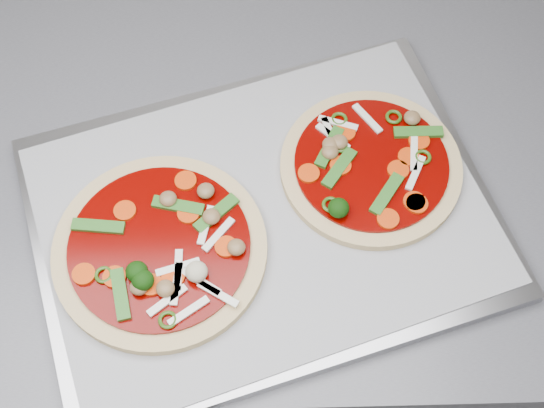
{
  "coord_description": "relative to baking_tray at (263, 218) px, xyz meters",
  "views": [
    {
      "loc": [
        0.63,
        0.81,
        1.68
      ],
      "look_at": [
        0.64,
        1.22,
        0.93
      ],
      "focal_mm": 50.0,
      "sensor_mm": 36.0,
      "label": 1
    }
  ],
  "objects": [
    {
      "name": "baking_tray",
      "position": [
        0.0,
        0.0,
        0.0
      ],
      "size": [
        0.6,
        0.51,
        0.02
      ],
      "primitive_type": "cube",
      "rotation": [
        0.0,
        0.0,
        0.29
      ],
      "color": "gray",
      "rests_on": "countertop"
    },
    {
      "name": "pizza_left",
      "position": [
        -0.11,
        -0.05,
        0.02
      ],
      "size": [
        0.3,
        0.3,
        0.04
      ],
      "rotation": [
        0.0,
        0.0,
        0.32
      ],
      "color": "#D4B777",
      "rests_on": "parchment"
    },
    {
      "name": "parchment",
      "position": [
        0.0,
        0.0,
        0.01
      ],
      "size": [
        0.58,
        0.49,
        0.0
      ],
      "primitive_type": "cube",
      "rotation": [
        0.0,
        0.0,
        0.32
      ],
      "color": "#9D9EA3",
      "rests_on": "baking_tray"
    },
    {
      "name": "pizza_right",
      "position": [
        0.13,
        0.06,
        0.02
      ],
      "size": [
        0.26,
        0.26,
        0.04
      ],
      "rotation": [
        0.0,
        0.0,
        0.28
      ],
      "color": "#D4B777",
      "rests_on": "parchment"
    }
  ]
}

